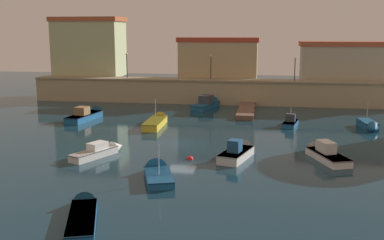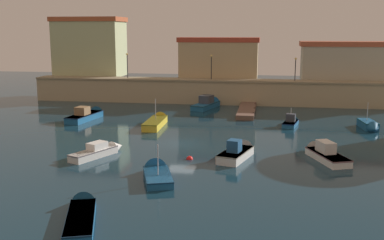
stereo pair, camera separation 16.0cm
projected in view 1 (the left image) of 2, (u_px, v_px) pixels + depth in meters
name	position (u px, v px, depth m)	size (l,w,h in m)	color
ground_plane	(182.00, 144.00, 43.24)	(139.27, 139.27, 0.00)	#112D3D
quay_wall	(213.00, 91.00, 66.95)	(53.09, 3.49, 3.51)	tan
old_town_backdrop	(197.00, 53.00, 70.38)	(53.90, 6.18, 9.23)	#B0B885
pier_dock	(247.00, 110.00, 59.58)	(2.12, 10.90, 0.70)	brown
quay_lamp_0	(127.00, 62.00, 68.16)	(0.32, 0.32, 3.65)	black
quay_lamp_1	(211.00, 63.00, 66.22)	(0.32, 0.32, 3.53)	black
quay_lamp_2	(295.00, 65.00, 64.40)	(0.32, 0.32, 3.23)	black
moored_boat_0	(239.00, 151.00, 38.68)	(3.19, 5.94, 2.16)	silver
moored_boat_1	(369.00, 125.00, 49.43)	(1.82, 4.48, 3.02)	#195689
moored_boat_2	(101.00, 151.00, 39.09)	(3.52, 5.82, 1.50)	silver
moored_boat_3	(322.00, 152.00, 38.49)	(3.75, 6.42, 2.02)	white
moored_boat_4	(83.00, 211.00, 26.47)	(3.51, 6.73, 1.39)	#195689
moored_boat_5	(157.00, 121.00, 51.70)	(1.85, 7.33, 3.45)	gold
moored_boat_6	(157.00, 173.00, 33.46)	(3.35, 5.52, 3.30)	#195689
moored_boat_8	(208.00, 103.00, 63.77)	(3.76, 7.54, 2.30)	#195689
moored_boat_9	(88.00, 115.00, 55.31)	(2.75, 7.52, 2.14)	#195689
moored_boat_11	(291.00, 122.00, 51.76)	(2.15, 4.47, 2.40)	#195689
mooring_buoy_0	(190.00, 159.00, 38.01)	(0.54, 0.54, 0.54)	red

